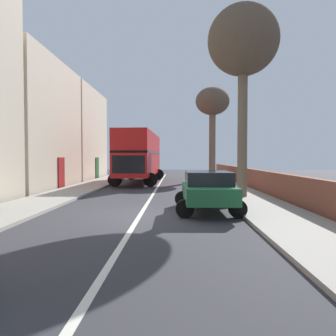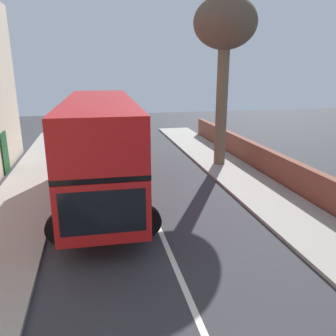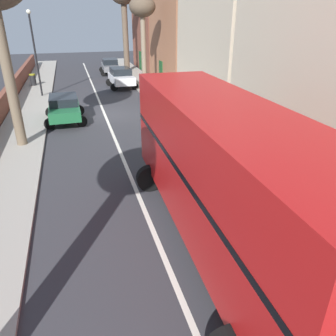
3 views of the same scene
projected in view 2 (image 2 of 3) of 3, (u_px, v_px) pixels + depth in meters
The scene contains 2 objects.
double_decker_bus at pixel (101, 143), 13.32m from camera, with size 3.75×10.54×4.06m.
street_tree_right_3 at pixel (225, 30), 16.78m from camera, with size 3.17×3.17×8.54m.
Camera 2 is at (-1.92, 1.06, 5.15)m, focal length 36.13 mm.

